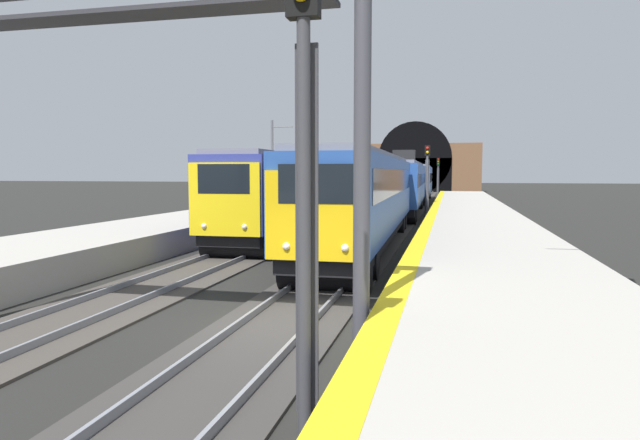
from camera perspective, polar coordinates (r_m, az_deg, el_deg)
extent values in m
plane|color=black|center=(11.87, -4.28, -10.86)|extent=(320.00, 320.00, 0.00)
cube|color=#ADA89E|center=(11.29, 19.36, -9.35)|extent=(112.00, 4.87, 1.00)
cube|color=yellow|center=(11.15, 8.12, -6.64)|extent=(112.00, 0.50, 0.01)
cube|color=#383533|center=(11.86, -4.28, -10.72)|extent=(160.00, 2.73, 0.06)
cube|color=gray|center=(12.06, -7.59, -9.97)|extent=(160.00, 0.07, 0.15)
cube|color=gray|center=(11.64, -0.86, -10.47)|extent=(160.00, 0.07, 0.15)
cube|color=#423D38|center=(13.89, -22.70, -8.76)|extent=(160.00, 3.01, 0.06)
cube|color=gray|center=(14.29, -25.06, -8.03)|extent=(160.00, 0.07, 0.15)
cube|color=gray|center=(13.46, -20.21, -8.65)|extent=(160.00, 0.07, 0.15)
cube|color=#264C99|center=(23.06, 4.65, 2.85)|extent=(18.85, 3.13, 2.75)
cube|color=black|center=(23.05, 4.66, 4.01)|extent=(18.10, 3.14, 0.94)
cube|color=slate|center=(23.05, 4.68, 6.51)|extent=(18.28, 2.71, 0.20)
cube|color=black|center=(23.17, 4.62, -1.03)|extent=(18.47, 2.79, 0.53)
cylinder|color=black|center=(15.11, 0.52, -5.53)|extent=(1.02, 2.52, 0.97)
cylinder|color=black|center=(16.85, 1.75, -4.44)|extent=(1.02, 2.52, 0.97)
cylinder|color=black|center=(29.62, 6.25, -0.40)|extent=(1.02, 2.52, 0.97)
cylinder|color=black|center=(31.40, 6.58, -0.10)|extent=(1.02, 2.52, 0.97)
cube|color=#E5B20F|center=(13.78, -0.43, 0.43)|extent=(0.18, 2.61, 2.26)
cube|color=black|center=(13.69, -0.48, 3.73)|extent=(0.08, 1.90, 0.99)
sphere|color=#F2EACC|center=(13.66, 2.59, -2.90)|extent=(0.20, 0.20, 0.20)
sphere|color=#F2EACC|center=(13.98, -3.48, -2.72)|extent=(0.20, 0.20, 0.20)
cube|color=#264C99|center=(42.20, 8.60, 3.76)|extent=(18.85, 3.13, 2.75)
cube|color=black|center=(42.20, 8.61, 4.16)|extent=(18.10, 3.14, 0.80)
cube|color=slate|center=(42.20, 8.63, 5.76)|extent=(18.28, 2.71, 0.20)
cube|color=black|center=(42.26, 8.58, 1.63)|extent=(18.47, 2.79, 0.53)
cylinder|color=black|center=(34.40, 7.76, 0.33)|extent=(1.02, 2.52, 0.97)
cylinder|color=black|center=(36.19, 7.98, 0.55)|extent=(1.02, 2.52, 0.97)
cylinder|color=black|center=(48.38, 9.01, 1.64)|extent=(1.02, 2.52, 0.97)
cylinder|color=black|center=(50.17, 9.12, 1.75)|extent=(1.02, 2.52, 0.97)
cube|color=#264C99|center=(61.42, 10.09, 4.10)|extent=(18.85, 3.13, 2.75)
cube|color=black|center=(61.42, 10.09, 4.33)|extent=(18.10, 3.14, 0.92)
cube|color=slate|center=(61.42, 10.11, 5.47)|extent=(18.28, 2.71, 0.20)
cube|color=black|center=(61.46, 10.07, 2.64)|extent=(18.47, 2.79, 0.53)
cylinder|color=black|center=(53.44, 9.76, 1.94)|extent=(1.02, 2.52, 0.97)
cylinder|color=black|center=(55.24, 9.83, 2.03)|extent=(1.02, 2.52, 0.97)
cylinder|color=black|center=(67.72, 10.25, 2.55)|extent=(1.02, 2.52, 0.97)
cylinder|color=black|center=(69.52, 10.30, 2.61)|extent=(1.02, 2.52, 0.97)
cube|color=black|center=(42.21, 8.64, 6.50)|extent=(1.34, 1.66, 0.90)
cube|color=navy|center=(28.68, -2.94, 3.32)|extent=(18.64, 3.25, 2.89)
cube|color=black|center=(28.67, -2.94, 3.92)|extent=(17.90, 3.26, 0.82)
cube|color=slate|center=(28.67, -2.95, 6.41)|extent=(18.07, 2.82, 0.20)
cube|color=black|center=(28.77, -2.93, 0.07)|extent=(18.26, 2.91, 0.51)
cylinder|color=black|center=(20.92, -8.71, -2.72)|extent=(0.99, 2.56, 0.92)
cylinder|color=black|center=(22.60, -7.11, -2.13)|extent=(0.99, 2.56, 0.92)
cylinder|color=black|center=(35.11, -0.23, 0.43)|extent=(0.99, 2.56, 0.92)
cylinder|color=black|center=(36.86, 0.35, 0.64)|extent=(0.99, 2.56, 0.92)
cube|color=yellow|center=(19.81, -9.80, 2.09)|extent=(0.19, 2.64, 2.60)
cube|color=black|center=(19.74, -9.89, 4.19)|extent=(0.09, 1.93, 1.04)
sphere|color=#F2EACC|center=(19.56, -7.77, -0.70)|extent=(0.20, 0.20, 0.20)
sphere|color=#F2EACC|center=(20.11, -11.83, -0.61)|extent=(0.20, 0.20, 0.20)
cube|color=navy|center=(47.39, 3.57, 3.96)|extent=(18.64, 3.25, 2.89)
cube|color=black|center=(47.39, 3.57, 4.52)|extent=(17.90, 3.26, 0.82)
cube|color=slate|center=(47.39, 3.58, 5.83)|extent=(18.07, 2.82, 0.20)
cube|color=black|center=(47.45, 3.56, 1.99)|extent=(18.26, 2.91, 0.51)
cylinder|color=black|center=(39.66, 1.92, 0.95)|extent=(0.99, 2.56, 0.92)
cylinder|color=black|center=(41.43, 2.35, 1.12)|extent=(0.99, 2.56, 0.92)
cylinder|color=black|center=(53.52, 4.50, 1.97)|extent=(0.99, 2.56, 0.92)
cylinder|color=black|center=(55.31, 4.73, 2.07)|extent=(0.99, 2.56, 0.92)
cube|color=navy|center=(66.37, 6.38, 4.22)|extent=(18.64, 3.25, 2.89)
cube|color=black|center=(66.37, 6.38, 4.61)|extent=(17.90, 3.26, 0.90)
cube|color=slate|center=(66.37, 6.39, 5.56)|extent=(18.07, 2.82, 0.20)
cube|color=black|center=(66.41, 6.37, 2.81)|extent=(18.26, 2.91, 0.51)
cylinder|color=black|center=(58.64, 5.64, 2.22)|extent=(0.99, 2.56, 0.92)
cylinder|color=black|center=(60.43, 5.82, 2.30)|extent=(0.99, 2.56, 0.92)
cylinder|color=black|center=(72.43, 6.82, 2.73)|extent=(0.99, 2.56, 0.92)
cylinder|color=black|center=(74.22, 6.94, 2.78)|extent=(0.99, 2.56, 0.92)
cube|color=black|center=(47.40, 3.58, 6.49)|extent=(1.34, 1.69, 0.90)
cylinder|color=#38383D|center=(6.59, -1.66, -1.46)|extent=(0.16, 0.16, 4.99)
cube|color=#38383D|center=(6.72, -1.35, -1.33)|extent=(0.04, 0.28, 4.50)
cylinder|color=#4C4C54|center=(40.72, 10.94, 3.41)|extent=(0.16, 0.16, 4.39)
cube|color=black|center=(40.74, 10.99, 7.03)|extent=(0.20, 0.38, 0.75)
cube|color=#4C4C54|center=(40.86, 10.94, 3.42)|extent=(0.04, 0.28, 3.95)
sphere|color=red|center=(40.62, 10.99, 7.28)|extent=(0.20, 0.20, 0.20)
sphere|color=yellow|center=(40.60, 10.98, 6.86)|extent=(0.20, 0.20, 0.20)
cylinder|color=#4C4C54|center=(74.95, 12.03, 3.92)|extent=(0.16, 0.16, 4.04)
cube|color=black|center=(74.95, 12.07, 5.87)|extent=(0.20, 0.38, 1.05)
cube|color=#4C4C54|center=(75.09, 12.04, 3.93)|extent=(0.04, 0.28, 3.64)
sphere|color=red|center=(74.82, 12.07, 6.12)|extent=(0.20, 0.20, 0.20)
sphere|color=yellow|center=(74.82, 12.07, 5.89)|extent=(0.20, 0.20, 0.20)
sphere|color=green|center=(74.81, 12.06, 5.66)|extent=(0.20, 0.20, 0.20)
cylinder|color=#3F3F47|center=(9.07, 4.34, 4.87)|extent=(0.28, 0.28, 6.44)
cube|color=#2D2D33|center=(10.99, -19.86, 19.21)|extent=(0.70, 7.78, 0.08)
cube|color=brown|center=(91.68, 9.75, 5.30)|extent=(2.70, 20.79, 7.80)
cube|color=black|center=(90.28, 9.68, 4.57)|extent=(0.12, 11.64, 5.46)
cylinder|color=black|center=(90.30, 9.71, 6.30)|extent=(0.12, 11.64, 11.64)
cylinder|color=#595B60|center=(49.75, -4.93, 5.71)|extent=(0.22, 0.22, 7.80)
cylinder|color=#595B60|center=(49.61, -3.89, 9.53)|extent=(0.08, 1.92, 0.08)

